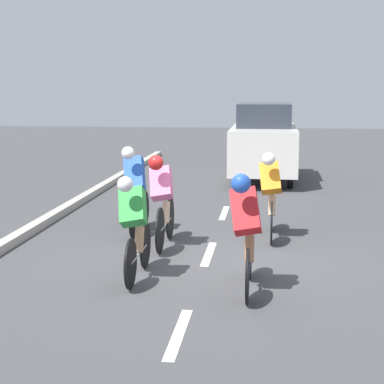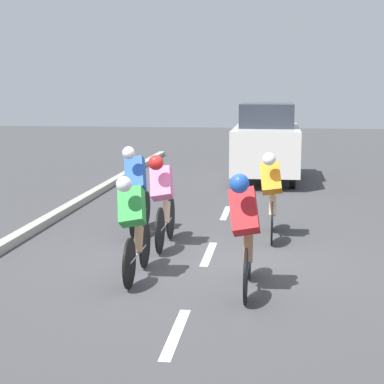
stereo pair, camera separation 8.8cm
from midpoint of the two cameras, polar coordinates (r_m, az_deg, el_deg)
name	(u,v)px [view 1 (the left image)]	position (r m, az deg, el deg)	size (l,w,h in m)	color
ground_plane	(206,260)	(9.45, 1.02, -6.09)	(60.00, 60.00, 0.00)	#424244
lane_stripe_near	(179,333)	(6.78, -1.57, -12.44)	(0.12, 1.40, 0.01)	white
lane_stripe_mid	(209,254)	(9.80, 1.25, -5.50)	(0.12, 1.40, 0.01)	white
lane_stripe_far	(224,213)	(12.90, 2.69, -1.86)	(0.12, 1.40, 0.01)	white
curb	(8,243)	(10.58, -16.31, -4.38)	(0.20, 27.51, 0.14)	#A8A399
cyclist_green	(135,225)	(8.41, -5.43, -2.94)	(0.41, 1.60, 1.41)	black
cyclist_red	(246,228)	(7.87, 4.53, -3.23)	(0.42, 1.67, 1.51)	black
cyclist_blue	(136,187)	(11.06, -5.24, 0.45)	(0.43, 1.62, 1.53)	black
cyclist_orange	(271,193)	(10.73, 6.78, -0.12)	(0.39, 1.69, 1.47)	black
cyclist_pink	(162,198)	(10.06, -2.90, -0.57)	(0.41, 1.69, 1.49)	black
support_car	(264,142)	(17.28, 6.25, 4.43)	(1.70, 3.87, 2.06)	black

